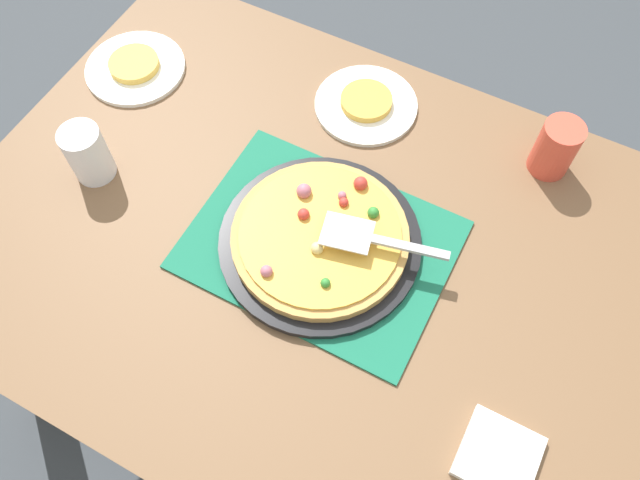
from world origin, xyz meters
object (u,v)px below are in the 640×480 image
Objects in this scene: cup_far at (556,148)px; served_slice_right at (134,64)px; pizza_pan at (320,242)px; plate_far_right at (135,68)px; pizza_server at (373,239)px; served_slice_left at (366,101)px; pizza at (320,236)px; plate_near_left at (366,105)px; napkin_stack at (499,456)px; cup_near at (88,153)px.

served_slice_right is at bearing 11.01° from cup_far.
pizza_pan is 1.73× the size of plate_far_right.
served_slice_right is 0.69m from pizza_server.
served_slice_left is 0.47× the size of pizza_server.
served_slice_left is 0.37m from pizza_server.
plate_near_left is (0.07, -0.34, -0.03)m from pizza.
plate_near_left is 1.83× the size of cup_far.
plate_near_left is (0.07, -0.35, -0.01)m from pizza_pan.
pizza_pan is 3.17× the size of napkin_stack.
napkin_stack is at bearing 157.67° from plate_far_right.
plate_near_left is at bearing -135.12° from cup_near.
cup_far is 0.51× the size of pizza_server.
served_slice_right is 0.28m from cup_near.
served_slice_left is 0.92× the size of napkin_stack.
pizza_pan is 0.60m from served_slice_right.
cup_near and cup_far have the same top height.
cup_near reaches higher than plate_far_right.
pizza is at bearing 101.57° from plate_near_left.
served_slice_right is at bearing -15.16° from pizza_server.
plate_near_left is 0.94× the size of pizza_server.
pizza is 2.75× the size of cup_near.
served_slice_left is (-0.50, -0.14, 0.01)m from plate_far_right.
plate_near_left is at bearing 0.00° from served_slice_left.
served_slice_left is 0.92× the size of cup_near.
cup_near is at bearing 8.11° from pizza_server.
cup_far is at bearing -130.70° from pizza.
plate_far_right is 1.83× the size of napkin_stack.
pizza_pan reaches higher than plate_far_right.
plate_near_left is at bearing -163.96° from plate_far_right.
napkin_stack is (-0.43, 0.21, -0.01)m from pizza_pan.
served_slice_right is at bearing 0.00° from plate_far_right.
plate_near_left and plate_far_right have the same top height.
pizza_pan is 0.11m from pizza_server.
pizza_server is (0.23, 0.35, 0.01)m from cup_far.
pizza_server is at bearing 117.14° from served_slice_left.
pizza is 0.48m from cup_near.
pizza reaches higher than plate_far_right.
napkin_stack is (-1.00, 0.41, -0.01)m from served_slice_right.
cup_near is (0.48, 0.06, 0.03)m from pizza.
pizza_pan is at bearing -25.86° from napkin_stack.
pizza is 3.00× the size of served_slice_left.
plate_far_right is 1.08m from napkin_stack.
plate_far_right is at bearing 0.00° from served_slice_right.
plate_far_right is at bearing -15.16° from pizza_server.
served_slice_left is 0.92× the size of cup_far.
pizza is at bearing -172.68° from cup_near.
plate_far_right is at bearing -19.53° from pizza_pan.
pizza is 0.49m from cup_far.
pizza_server is at bearing -167.09° from pizza_pan.
pizza is at bearing 160.61° from plate_far_right.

